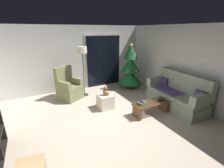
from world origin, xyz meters
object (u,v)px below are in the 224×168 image
Objects in this scene: remote_white at (156,99)px; christmas_tree at (130,69)px; remote_graphite at (156,101)px; couch at (177,95)px; ottoman at (105,101)px; cell_phone at (141,102)px; book_stack at (142,103)px; coffee_table at (151,106)px; floor_lamp at (82,55)px; remote_black at (161,100)px; teddy_bear_chestnut at (106,91)px; armchair at (69,88)px.

remote_white is 2.11m from christmas_tree.
christmas_tree is at bearing 104.89° from remote_graphite.
christmas_tree is at bearing 99.32° from couch.
remote_white is 1.53m from ottoman.
remote_white is at bearing -34.89° from ottoman.
ottoman is at bearing 126.15° from cell_phone.
book_stack is 1.17m from ottoman.
couch reaches higher than coffee_table.
christmas_tree is (0.97, 2.07, 0.42)m from book_stack.
christmas_tree reaches higher than cell_phone.
book_stack is (-0.54, -0.05, 0.02)m from remote_white.
remote_white is 2.86m from floor_lamp.
couch is at bearing -0.29° from coffee_table.
christmas_tree is at bearing -28.00° from remote_white.
floor_lamp reaches higher than couch.
remote_white is 1.08× the size of cell_phone.
ottoman is at bearing -145.58° from christmas_tree.
remote_white is (-0.08, 0.13, 0.00)m from remote_black.
remote_white is at bearing 3.32° from cell_phone.
remote_black is 0.65m from cell_phone.
teddy_bear_chestnut is (-1.67, -1.15, -0.27)m from christmas_tree.
remote_graphite is 0.55× the size of teddy_bear_chestnut.
book_stack is (-0.46, 0.04, 0.02)m from remote_graphite.
couch is at bearing -25.47° from ottoman.
cell_phone is 2.32m from christmas_tree.
cell_phone is 1.13m from teddy_bear_chestnut.
floor_lamp is 6.25× the size of teddy_bear_chestnut.
remote_white is 0.35× the size of ottoman.
christmas_tree reaches higher than remote_graphite.
armchair is 1.52m from ottoman.
cell_phone is at bearing -55.25° from armchair.
armchair reaches higher than couch.
christmas_tree is at bearing 34.42° from ottoman.
teddy_bear_chestnut is (-2.01, 0.95, 0.16)m from couch.
remote_black is 1.66m from teddy_bear_chestnut.
coffee_table is at bearing -9.44° from cell_phone.
cell_phone reaches higher than remote_black.
book_stack is at bearing -52.80° from ottoman.
christmas_tree is (0.35, 2.15, 0.45)m from remote_black.
floor_lamp reaches higher than remote_white.
christmas_tree reaches higher than coffee_table.
coffee_table is 1.38m from ottoman.
remote_black and remote_white have the same top height.
remote_black is at bearing -55.57° from floor_lamp.
remote_white is at bearing 70.21° from remote_black.
armchair is (-2.50, 0.11, -0.43)m from christmas_tree.
couch is 3.38m from floor_lamp.
book_stack is 0.05m from cell_phone.
coffee_table is 0.36m from remote_black.
remote_black is at bearing -7.09° from book_stack.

